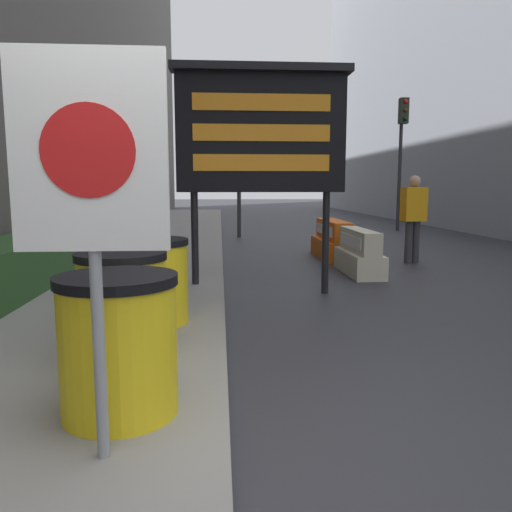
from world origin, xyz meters
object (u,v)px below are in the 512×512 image
object	(u,v)px
traffic_cone_near	(349,237)
jersey_barrier_orange_far	(333,241)
message_board	(261,132)
warning_sign	(91,178)
barrel_drum_middle	(123,305)
barrel_drum_back	(153,281)
jersey_barrier_cream	(359,254)
traffic_light_far_side	(402,136)
pedestrian_worker	(413,212)
barrel_drum_foreground	(119,345)
traffic_light_near_curb	(239,132)

from	to	relation	value
traffic_cone_near	jersey_barrier_orange_far	bearing A→B (deg)	-116.52
message_board	warning_sign	bearing A→B (deg)	-104.45
barrel_drum_middle	barrel_drum_back	xyz separation A→B (m)	(0.11, 1.02, 0.00)
barrel_drum_back	jersey_barrier_cream	size ratio (longest dim) A/B	0.52
traffic_cone_near	traffic_light_far_side	size ratio (longest dim) A/B	0.13
pedestrian_worker	barrel_drum_back	bearing A→B (deg)	-141.27
barrel_drum_middle	jersey_barrier_orange_far	xyz separation A→B (m)	(3.21, 6.59, -0.23)
jersey_barrier_cream	pedestrian_worker	world-z (taller)	pedestrian_worker
barrel_drum_back	jersey_barrier_cream	distance (m)	4.74
barrel_drum_foreground	jersey_barrier_cream	world-z (taller)	barrel_drum_foreground
warning_sign	traffic_light_far_side	bearing A→B (deg)	64.93
warning_sign	traffic_cone_near	world-z (taller)	warning_sign
jersey_barrier_cream	jersey_barrier_orange_far	xyz separation A→B (m)	(-0.00, 2.00, 0.01)
warning_sign	jersey_barrier_orange_far	bearing A→B (deg)	69.54
barrel_drum_foreground	traffic_light_near_curb	size ratio (longest dim) A/B	0.20
barrel_drum_foreground	message_board	bearing A→B (deg)	73.66
jersey_barrier_cream	jersey_barrier_orange_far	distance (m)	2.00
jersey_barrier_orange_far	traffic_light_near_curb	bearing A→B (deg)	111.92
traffic_light_near_curb	traffic_cone_near	bearing A→B (deg)	-50.57
barrel_drum_middle	traffic_cone_near	bearing A→B (deg)	63.91
warning_sign	traffic_cone_near	distance (m)	10.38
warning_sign	traffic_light_near_curb	distance (m)	12.88
jersey_barrier_orange_far	traffic_light_near_curb	distance (m)	5.68
barrel_drum_foreground	jersey_barrier_orange_far	xyz separation A→B (m)	(3.04, 7.61, -0.23)
traffic_cone_near	traffic_light_far_side	bearing A→B (deg)	58.43
barrel_drum_back	pedestrian_worker	world-z (taller)	pedestrian_worker
barrel_drum_middle	traffic_light_near_curb	world-z (taller)	traffic_light_near_curb
traffic_light_far_side	pedestrian_worker	xyz separation A→B (m)	(-2.37, -7.26, -2.19)
pedestrian_worker	jersey_barrier_cream	bearing A→B (deg)	-148.39
warning_sign	pedestrian_worker	bearing A→B (deg)	58.62
traffic_light_near_curb	traffic_light_far_side	size ratio (longest dim) A/B	0.97
jersey_barrier_orange_far	traffic_light_far_side	bearing A→B (deg)	59.54
jersey_barrier_orange_far	warning_sign	bearing A→B (deg)	-110.46
barrel_drum_middle	message_board	world-z (taller)	message_board
jersey_barrier_cream	traffic_cone_near	xyz separation A→B (m)	(0.73, 3.46, -0.05)
message_board	barrel_drum_middle	bearing A→B (deg)	-114.21
traffic_light_far_side	pedestrian_worker	bearing A→B (deg)	-108.04
jersey_barrier_cream	traffic_light_far_side	world-z (taller)	traffic_light_far_side
traffic_cone_near	pedestrian_worker	distance (m)	2.53
barrel_drum_back	traffic_light_far_side	distance (m)	14.06
barrel_drum_back	warning_sign	distance (m)	2.74
barrel_drum_foreground	pedestrian_worker	distance (m)	8.09
jersey_barrier_orange_far	traffic_light_far_side	distance (m)	7.96
jersey_barrier_cream	traffic_light_near_curb	size ratio (longest dim) A/B	0.38
traffic_cone_near	pedestrian_worker	bearing A→B (deg)	-73.85
barrel_drum_back	traffic_light_far_side	xyz separation A→B (m)	(6.87, 11.98, 2.63)
message_board	pedestrian_worker	xyz separation A→B (m)	(3.26, 2.73, -1.23)
barrel_drum_back	traffic_cone_near	size ratio (longest dim) A/B	1.41
warning_sign	jersey_barrier_orange_far	size ratio (longest dim) A/B	1.06
jersey_barrier_orange_far	traffic_light_near_curb	size ratio (longest dim) A/B	0.43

